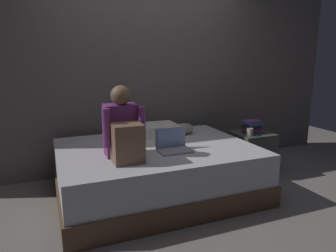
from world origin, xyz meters
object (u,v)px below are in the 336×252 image
at_px(nightstand, 251,153).
at_px(pillow, 153,130).
at_px(book_stack, 252,127).
at_px(clothes_pile, 184,129).
at_px(bed, 156,170).
at_px(person_sitting, 123,131).
at_px(mug, 250,132).
at_px(laptop, 173,145).

distance_m(nightstand, pillow, 1.26).
relative_size(pillow, book_stack, 2.47).
relative_size(nightstand, clothes_pile, 2.16).
distance_m(bed, nightstand, 1.31).
bearing_deg(bed, book_stack, 4.88).
bearing_deg(clothes_pile, person_sitting, -145.15).
xyz_separation_m(nightstand, person_sitting, (-1.70, -0.36, 0.51)).
bearing_deg(mug, clothes_pile, 150.47).
height_order(bed, nightstand, bed).
bearing_deg(book_stack, clothes_pile, 160.64).
relative_size(bed, pillow, 3.57).
height_order(book_stack, mug, book_stack).
distance_m(nightstand, mug, 0.35).
bearing_deg(mug, pillow, 156.79).
relative_size(person_sitting, pillow, 1.17).
bearing_deg(bed, pillow, 74.31).
bearing_deg(pillow, mug, -23.21).
xyz_separation_m(mug, clothes_pile, (-0.68, 0.38, 0.02)).
distance_m(bed, pillow, 0.57).
height_order(bed, laptop, laptop).
bearing_deg(laptop, bed, 115.61).
bearing_deg(book_stack, pillow, 163.53).
bearing_deg(laptop, mug, 11.39).
distance_m(laptop, mug, 1.09).
distance_m(bed, person_sitting, 0.69).
bearing_deg(person_sitting, mug, 8.71).
relative_size(person_sitting, mug, 7.28).
height_order(person_sitting, laptop, person_sitting).
xyz_separation_m(nightstand, mug, (-0.13, -0.12, 0.31)).
bearing_deg(laptop, book_stack, 15.31).
height_order(nightstand, laptop, laptop).
bearing_deg(clothes_pile, book_stack, -19.36).
relative_size(laptop, mug, 3.56).
bearing_deg(bed, mug, 0.12).
height_order(person_sitting, clothes_pile, person_sitting).
bearing_deg(bed, nightstand, 5.37).
distance_m(person_sitting, mug, 1.60).
relative_size(nightstand, mug, 5.80).
relative_size(nightstand, laptop, 1.63).
xyz_separation_m(person_sitting, mug, (1.57, 0.24, -0.21)).
distance_m(nightstand, book_stack, 0.34).
relative_size(person_sitting, laptop, 2.05).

